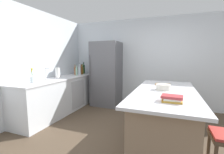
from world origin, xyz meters
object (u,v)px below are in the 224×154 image
Objects in this scene: whiskey_bottle at (82,70)px; flower_vase at (32,79)px; sink_faucet at (46,73)px; olive_oil_bottle at (83,70)px; refrigerator at (106,74)px; paper_towel_roll at (58,73)px; syrup_bottle at (80,71)px; soda_bottle at (80,70)px; mixing_bowl at (163,87)px; cookbook_stack at (172,99)px; gin_bottle at (77,71)px; cutting_board at (163,84)px; vinegar_bottle at (75,71)px; wine_bottle at (84,69)px; kitchen_island at (164,116)px.

flower_vase is at bearing -93.71° from whiskey_bottle.
sink_faucet is 1.54m from olive_oil_bottle.
refrigerator is 6.13× the size of paper_towel_roll.
syrup_bottle is at bearing 141.79° from whiskey_bottle.
mixing_bowl is at bearing -27.71° from soda_bottle.
mixing_bowl is at bearing -31.90° from olive_oil_bottle.
olive_oil_bottle reaches higher than cookbook_stack.
refrigerator is at bearing 57.89° from sink_faucet.
whiskey_bottle is (-0.80, -0.13, 0.10)m from refrigerator.
olive_oil_bottle is (-0.02, 1.21, -0.01)m from paper_towel_roll.
olive_oil_bottle is at bearing 90.73° from paper_towel_roll.
gin_bottle is at bearing -152.42° from refrigerator.
gin_bottle reaches higher than cutting_board.
vinegar_bottle is at bearing 88.65° from sink_faucet.
olive_oil_bottle is 1.25× the size of syrup_bottle.
sink_faucet reaches higher than cookbook_stack.
cookbook_stack is at bearing -38.95° from syrup_bottle.
whiskey_bottle is at bearing 62.29° from vinegar_bottle.
soda_bottle is 0.14m from vinegar_bottle.
flower_vase is 2.80m from cookbook_stack.
refrigerator is 5.32× the size of soda_bottle.
soda_bottle is (0.09, -0.39, -0.01)m from wine_bottle.
refrigerator is 0.91m from syrup_bottle.
mixing_bowl is at bearing 7.13° from flower_vase.
mixing_bowl is (2.52, -1.32, -0.11)m from soda_bottle.
soda_bottle is 2.85m from mixing_bowl.
cutting_board is (1.69, -1.03, -0.04)m from refrigerator.
vinegar_bottle is 1.17× the size of cookbook_stack.
wine_bottle is 0.30m from whiskey_bottle.
whiskey_bottle is 0.88× the size of soda_bottle.
gin_bottle is (0.01, -0.28, -0.01)m from whiskey_bottle.
gin_bottle reaches higher than syrup_bottle.
paper_towel_roll is 2.61m from mixing_bowl.
olive_oil_bottle is 1.01× the size of gin_bottle.
whiskey_bottle is (0.11, 1.76, 0.04)m from flower_vase.
mixing_bowl is (2.62, -1.23, -0.09)m from vinegar_bottle.
sink_faucet is 1.64m from wine_bottle.
wine_bottle reaches higher than cookbook_stack.
whiskey_bottle reaches higher than vinegar_bottle.
soda_bottle reaches higher than gin_bottle.
refrigerator is 0.91m from wine_bottle.
soda_bottle is at bearing 152.29° from mixing_bowl.
refrigerator is 5.09× the size of wine_bottle.
mixing_bowl is (2.63, 0.33, -0.06)m from flower_vase.
olive_oil_bottle is 0.38m from vinegar_bottle.
sink_faucet is at bearing -91.35° from vinegar_bottle.
paper_towel_roll is 1.02m from whiskey_bottle.
mixing_bowl is at bearing 120.94° from kitchen_island.
sink_faucet is at bearing -95.51° from whiskey_bottle.
wine_bottle is at bearing 138.46° from cookbook_stack.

